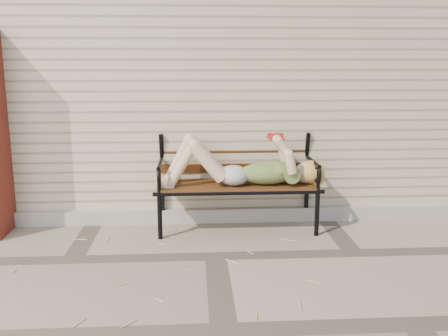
{
  "coord_description": "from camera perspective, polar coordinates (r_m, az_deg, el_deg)",
  "views": [
    {
      "loc": [
        -0.18,
        -4.16,
        1.69
      ],
      "look_at": [
        0.11,
        0.58,
        0.68
      ],
      "focal_mm": 40.0,
      "sensor_mm": 36.0,
      "label": 1
    }
  ],
  "objects": [
    {
      "name": "straw_scatter",
      "position": [
        4.31,
        -10.77,
        -11.18
      ],
      "size": [
        2.99,
        1.71,
        0.01
      ],
      "color": "#E9C271",
      "rests_on": "ground"
    },
    {
      "name": "foundation_strip",
      "position": [
        5.38,
        -1.45,
        -5.43
      ],
      "size": [
        8.0,
        0.1,
        0.15
      ],
      "primitive_type": "cube",
      "color": "#A5A195",
      "rests_on": "ground"
    },
    {
      "name": "garden_bench",
      "position": [
        5.11,
        1.42,
        0.14
      ],
      "size": [
        1.75,
        0.7,
        1.13
      ],
      "color": "black",
      "rests_on": "ground"
    },
    {
      "name": "ground",
      "position": [
        4.49,
        -0.97,
        -10.05
      ],
      "size": [
        80.0,
        80.0,
        0.0
      ],
      "primitive_type": "plane",
      "color": "gray",
      "rests_on": "ground"
    },
    {
      "name": "house_wall",
      "position": [
        7.16,
        -2.13,
        10.52
      ],
      "size": [
        8.0,
        4.0,
        3.0
      ],
      "primitive_type": "cube",
      "color": "#C4B699",
      "rests_on": "ground"
    },
    {
      "name": "reading_woman",
      "position": [
        4.97,
        1.73,
        0.24
      ],
      "size": [
        1.65,
        0.37,
        0.52
      ],
      "color": "#093340",
      "rests_on": "ground"
    }
  ]
}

